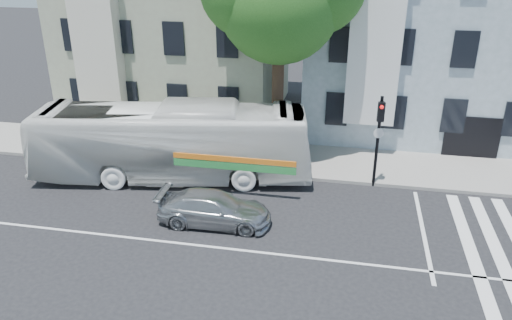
# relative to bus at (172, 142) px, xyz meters

# --- Properties ---
(ground) EXTENTS (120.00, 120.00, 0.00)m
(ground) POSITION_rel_bus_xyz_m (4.23, -5.20, -1.72)
(ground) COLOR black
(ground) RESTS_ON ground
(sidewalk_far) EXTENTS (80.00, 4.00, 0.15)m
(sidewalk_far) POSITION_rel_bus_xyz_m (4.23, 2.80, -1.65)
(sidewalk_far) COLOR gray
(sidewalk_far) RESTS_ON ground
(building_left) EXTENTS (12.00, 10.00, 11.00)m
(building_left) POSITION_rel_bus_xyz_m (-2.77, 9.80, 3.78)
(building_left) COLOR gray
(building_left) RESTS_ON ground
(building_right) EXTENTS (12.00, 10.00, 11.00)m
(building_right) POSITION_rel_bus_xyz_m (11.23, 9.80, 3.78)
(building_right) COLOR #889AA1
(building_right) RESTS_ON ground
(bus) EXTENTS (4.92, 12.70, 3.45)m
(bus) POSITION_rel_bus_xyz_m (0.00, 0.00, 0.00)
(bus) COLOR white
(bus) RESTS_ON ground
(sedan) EXTENTS (1.87, 4.37, 1.26)m
(sedan) POSITION_rel_bus_xyz_m (2.92, -3.57, -1.10)
(sedan) COLOR #ACAFB3
(sedan) RESTS_ON ground
(hedge) EXTENTS (8.54, 1.62, 0.70)m
(hedge) POSITION_rel_bus_xyz_m (-0.21, 1.60, -1.22)
(hedge) COLOR #2D6922
(hedge) RESTS_ON sidewalk_far
(traffic_signal) EXTENTS (0.43, 0.53, 4.10)m
(traffic_signal) POSITION_rel_bus_xyz_m (8.95, 0.74, 0.93)
(traffic_signal) COLOR black
(traffic_signal) RESTS_ON ground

